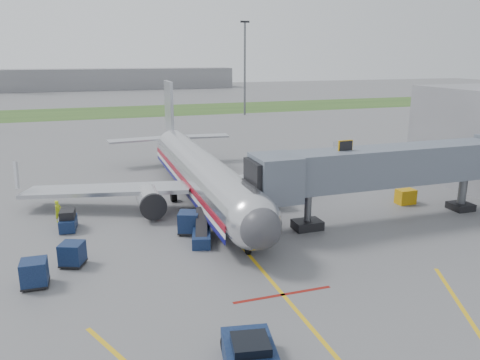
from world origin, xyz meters
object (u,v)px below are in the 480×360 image
object	(u,v)px
airliner	(201,172)
belt_loader	(202,235)
pushback_tug	(250,358)
ramp_worker	(58,211)
baggage_tug	(68,221)

from	to	relation	value
airliner	belt_loader	bearing A→B (deg)	-103.85
belt_loader	pushback_tug	bearing A→B (deg)	-95.84
pushback_tug	ramp_worker	xyz separation A→B (m)	(-8.58, 22.59, 0.28)
baggage_tug	belt_loader	bearing A→B (deg)	-31.45
ramp_worker	belt_loader	bearing A→B (deg)	-87.89
airliner	baggage_tug	size ratio (longest dim) A/B	14.98
pushback_tug	baggage_tug	world-z (taller)	baggage_tug
ramp_worker	baggage_tug	bearing A→B (deg)	-119.85
pushback_tug	ramp_worker	bearing A→B (deg)	110.79
baggage_tug	belt_loader	distance (m)	10.90
airliner	baggage_tug	distance (m)	12.74
ramp_worker	airliner	bearing A→B (deg)	-39.77
baggage_tug	pushback_tug	bearing A→B (deg)	-69.15
pushback_tug	baggage_tug	bearing A→B (deg)	110.85
baggage_tug	ramp_worker	distance (m)	2.29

